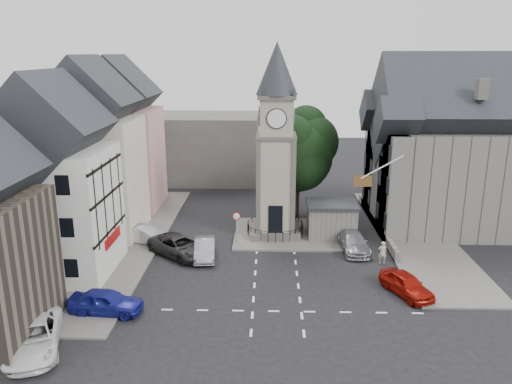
{
  "coord_description": "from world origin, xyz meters",
  "views": [
    {
      "loc": [
        -0.5,
        -33.07,
        15.34
      ],
      "look_at": [
        -1.59,
        5.0,
        4.68
      ],
      "focal_mm": 35.0,
      "sensor_mm": 36.0,
      "label": 1
    }
  ],
  "objects_px": {
    "car_west_blue": "(106,302)",
    "pedestrian": "(382,252)",
    "stone_shelter": "(331,220)",
    "car_east_red": "(406,284)",
    "clock_tower": "(276,143)"
  },
  "relations": [
    {
      "from": "car_west_blue",
      "to": "pedestrian",
      "type": "distance_m",
      "value": 20.06
    },
    {
      "from": "stone_shelter",
      "to": "car_west_blue",
      "type": "bearing_deg",
      "value": -138.37
    },
    {
      "from": "stone_shelter",
      "to": "pedestrian",
      "type": "xyz_separation_m",
      "value": [
        3.2,
        -5.5,
        -0.67
      ]
    },
    {
      "from": "stone_shelter",
      "to": "car_east_red",
      "type": "relative_size",
      "value": 1.01
    },
    {
      "from": "car_east_red",
      "to": "pedestrian",
      "type": "height_order",
      "value": "pedestrian"
    },
    {
      "from": "clock_tower",
      "to": "car_west_blue",
      "type": "distance_m",
      "value": 18.92
    },
    {
      "from": "clock_tower",
      "to": "stone_shelter",
      "type": "relative_size",
      "value": 3.78
    },
    {
      "from": "car_west_blue",
      "to": "pedestrian",
      "type": "bearing_deg",
      "value": -61.32
    },
    {
      "from": "car_west_blue",
      "to": "pedestrian",
      "type": "relative_size",
      "value": 2.54
    },
    {
      "from": "clock_tower",
      "to": "car_west_blue",
      "type": "xyz_separation_m",
      "value": [
        -10.39,
        -13.99,
        -7.36
      ]
    },
    {
      "from": "car_west_blue",
      "to": "car_east_red",
      "type": "height_order",
      "value": "car_west_blue"
    },
    {
      "from": "clock_tower",
      "to": "stone_shelter",
      "type": "height_order",
      "value": "clock_tower"
    },
    {
      "from": "pedestrian",
      "to": "clock_tower",
      "type": "bearing_deg",
      "value": -40.55
    },
    {
      "from": "clock_tower",
      "to": "car_east_red",
      "type": "relative_size",
      "value": 3.83
    },
    {
      "from": "clock_tower",
      "to": "car_east_red",
      "type": "xyz_separation_m",
      "value": [
        8.5,
        -10.99,
        -7.4
      ]
    }
  ]
}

